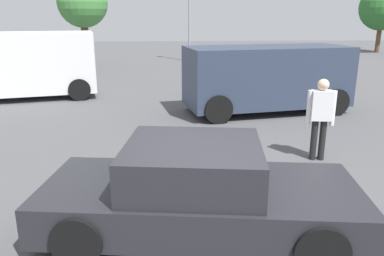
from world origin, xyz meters
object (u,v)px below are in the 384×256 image
sedan_foreground (198,192)px  van_white (17,64)px  suv_dark (267,77)px  pedestrian (321,113)px

sedan_foreground → van_white: size_ratio=0.79×
van_white → suv_dark: 8.65m
sedan_foreground → pedestrian: size_ratio=2.63×
van_white → suv_dark: size_ratio=1.09×
pedestrian → suv_dark: bearing=8.9°
suv_dark → sedan_foreground: bearing=58.4°
sedan_foreground → suv_dark: (2.55, 6.71, 0.51)m
sedan_foreground → van_white: bearing=129.1°
suv_dark → pedestrian: 4.12m
van_white → suv_dark: bearing=-29.9°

